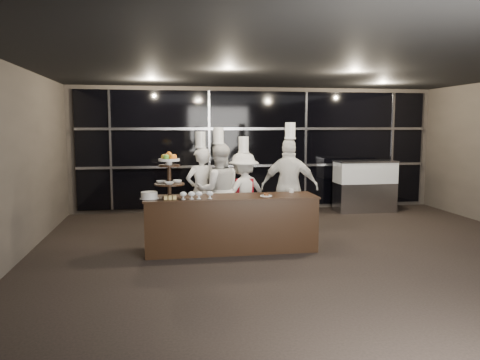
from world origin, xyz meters
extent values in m
plane|color=black|center=(0.00, 0.00, 0.00)|extent=(10.00, 10.00, 0.00)
plane|color=black|center=(0.00, 0.00, 3.00)|extent=(10.00, 10.00, 0.00)
plane|color=#473F38|center=(0.00, 5.00, 1.50)|extent=(9.00, 0.00, 9.00)
cube|color=black|center=(0.00, 4.94, 1.50)|extent=(8.60, 0.04, 2.80)
cube|color=#A5A5AA|center=(0.00, 4.89, 1.10)|extent=(8.60, 0.06, 0.06)
cube|color=#A5A5AA|center=(0.00, 4.89, 2.00)|extent=(8.60, 0.06, 0.06)
cube|color=#A5A5AA|center=(-3.50, 4.91, 1.50)|extent=(0.05, 0.05, 2.80)
cube|color=#A5A5AA|center=(-1.20, 4.91, 1.50)|extent=(0.05, 0.05, 2.80)
cube|color=#A5A5AA|center=(1.20, 4.91, 1.50)|extent=(0.05, 0.05, 2.80)
cube|color=#A5A5AA|center=(3.50, 4.91, 1.50)|extent=(0.05, 0.05, 2.80)
cube|color=black|center=(-1.20, 1.25, 0.45)|extent=(2.80, 0.70, 0.90)
cube|color=black|center=(-1.20, 1.25, 0.91)|extent=(2.84, 0.74, 0.03)
cylinder|color=black|center=(-2.20, 1.25, 0.94)|extent=(0.24, 0.24, 0.03)
cylinder|color=black|center=(-2.20, 1.25, 1.27)|extent=(0.06, 0.06, 0.70)
cylinder|color=black|center=(-2.20, 1.25, 1.14)|extent=(0.48, 0.48, 0.02)
cylinder|color=black|center=(-2.20, 1.25, 1.44)|extent=(0.34, 0.34, 0.02)
cylinder|color=white|center=(-2.20, 1.25, 1.48)|extent=(0.10, 0.10, 0.06)
cylinder|color=white|center=(-2.20, 1.25, 1.53)|extent=(0.34, 0.34, 0.04)
sphere|color=orange|center=(-2.12, 1.25, 1.58)|extent=(0.09, 0.09, 0.09)
sphere|color=#5DAD2C|center=(-2.16, 1.32, 1.58)|extent=(0.09, 0.09, 0.09)
sphere|color=orange|center=(-2.24, 1.32, 1.58)|extent=(0.09, 0.09, 0.09)
sphere|color=gold|center=(-2.28, 1.25, 1.58)|extent=(0.09, 0.09, 0.09)
sphere|color=#67C031|center=(-2.24, 1.18, 1.58)|extent=(0.09, 0.09, 0.09)
sphere|color=orange|center=(-2.16, 1.18, 1.58)|extent=(0.09, 0.09, 0.09)
sphere|color=orange|center=(-2.20, 1.25, 1.62)|extent=(0.09, 0.09, 0.09)
imported|color=white|center=(-2.33, 1.31, 1.17)|extent=(0.16, 0.16, 0.04)
imported|color=white|center=(-2.07, 1.31, 1.18)|extent=(0.15, 0.15, 0.05)
imported|color=white|center=(-2.20, 1.13, 1.17)|extent=(0.16, 0.16, 0.04)
cylinder|color=silver|center=(-1.99, 1.03, 0.93)|extent=(0.07, 0.07, 0.01)
cylinder|color=silver|center=(-1.99, 1.03, 0.96)|extent=(0.02, 0.02, 0.05)
ellipsoid|color=silver|center=(-1.99, 1.03, 1.01)|extent=(0.11, 0.11, 0.08)
ellipsoid|color=green|center=(-1.99, 1.03, 1.01)|extent=(0.08, 0.08, 0.05)
cylinder|color=silver|center=(-1.86, 1.03, 0.93)|extent=(0.07, 0.07, 0.01)
cylinder|color=silver|center=(-1.86, 1.03, 0.96)|extent=(0.02, 0.02, 0.05)
ellipsoid|color=silver|center=(-1.86, 1.03, 1.01)|extent=(0.11, 0.11, 0.08)
ellipsoid|color=red|center=(-1.86, 1.03, 1.01)|extent=(0.08, 0.08, 0.05)
cylinder|color=silver|center=(-1.74, 1.03, 0.93)|extent=(0.07, 0.07, 0.01)
cylinder|color=silver|center=(-1.74, 1.03, 0.96)|extent=(0.02, 0.02, 0.05)
ellipsoid|color=silver|center=(-1.74, 1.03, 1.01)|extent=(0.11, 0.11, 0.08)
ellipsoid|color=#FFF4B6|center=(-1.74, 1.03, 1.01)|extent=(0.08, 0.08, 0.05)
cylinder|color=silver|center=(-1.57, 1.03, 0.93)|extent=(0.07, 0.07, 0.01)
cylinder|color=silver|center=(-1.57, 1.03, 0.96)|extent=(0.02, 0.02, 0.05)
ellipsoid|color=silver|center=(-1.57, 1.03, 1.01)|extent=(0.11, 0.11, 0.08)
ellipsoid|color=#483014|center=(-1.57, 1.03, 1.01)|extent=(0.08, 0.08, 0.05)
cylinder|color=white|center=(-2.52, 1.20, 0.93)|extent=(0.30, 0.30, 0.01)
cylinder|color=silver|center=(-2.52, 1.20, 0.98)|extent=(0.26, 0.26, 0.10)
cube|color=#DDBB6C|center=(-2.26, 1.05, 0.95)|extent=(0.05, 0.06, 0.05)
cube|color=#DDBB6C|center=(-2.19, 1.05, 0.95)|extent=(0.05, 0.06, 0.05)
cube|color=#DDBB6C|center=(-2.12, 1.05, 0.95)|extent=(0.05, 0.06, 0.05)
cube|color=#DDBB6C|center=(-2.26, 1.12, 0.95)|extent=(0.05, 0.06, 0.05)
cube|color=#DDBB6C|center=(-2.19, 1.12, 0.95)|extent=(0.05, 0.06, 0.05)
cube|color=#DDBB6C|center=(-2.12, 1.12, 0.95)|extent=(0.05, 0.06, 0.05)
cylinder|color=white|center=(-0.63, 1.15, 0.93)|extent=(0.20, 0.20, 0.01)
cylinder|color=#4C2814|center=(-0.63, 1.15, 0.95)|extent=(0.08, 0.08, 0.04)
cylinder|color=white|center=(-0.10, 1.50, 0.96)|extent=(0.08, 0.08, 0.07)
cube|color=#A5A5AA|center=(2.51, 4.30, 0.35)|extent=(1.42, 0.61, 0.70)
cube|color=silver|center=(2.51, 4.30, 0.95)|extent=(1.42, 0.61, 0.50)
cube|color=#FFC67F|center=(2.51, 4.30, 0.95)|extent=(1.31, 0.51, 0.40)
cube|color=#A5A5AA|center=(2.51, 4.30, 1.22)|extent=(1.44, 0.63, 0.04)
imported|color=white|center=(-1.60, 2.49, 0.83)|extent=(0.71, 0.59, 1.67)
cylinder|color=white|center=(-1.60, 2.49, 1.82)|extent=(0.19, 0.19, 0.30)
cylinder|color=white|center=(-1.60, 2.49, 1.67)|extent=(0.21, 0.21, 0.03)
imported|color=white|center=(-1.28, 2.27, 0.87)|extent=(0.87, 0.69, 1.75)
cylinder|color=white|center=(-1.28, 2.27, 1.90)|extent=(0.19, 0.19, 0.30)
cylinder|color=white|center=(-1.28, 2.27, 1.75)|extent=(0.21, 0.21, 0.03)
imported|color=white|center=(-0.78, 2.48, 0.79)|extent=(1.17, 0.95, 1.57)
cylinder|color=white|center=(-0.78, 2.48, 1.72)|extent=(0.19, 0.19, 0.30)
cylinder|color=white|center=(-0.78, 2.48, 1.58)|extent=(0.21, 0.21, 0.03)
cube|color=maroon|center=(-0.78, 2.36, 0.79)|extent=(0.34, 0.03, 0.59)
imported|color=white|center=(0.05, 2.19, 0.92)|extent=(1.16, 0.74, 1.84)
cylinder|color=white|center=(0.05, 2.19, 1.99)|extent=(0.19, 0.19, 0.30)
cylinder|color=white|center=(0.05, 2.19, 1.84)|extent=(0.21, 0.21, 0.03)
camera|label=1|loc=(-2.27, -6.29, 2.08)|focal=35.00mm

